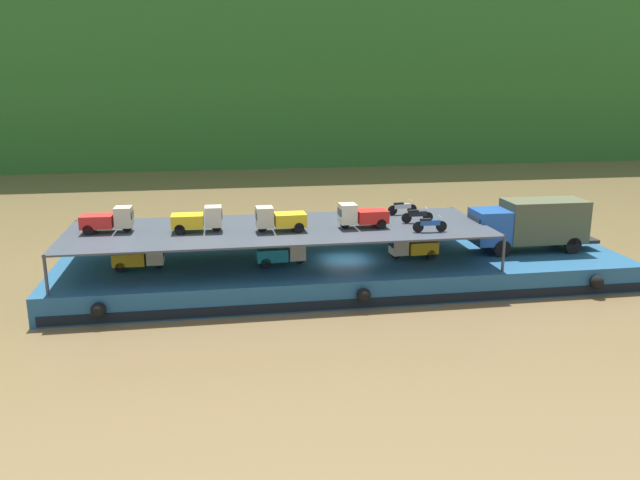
# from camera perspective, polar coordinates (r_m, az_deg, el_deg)

# --- Properties ---
(ground_plane) EXTENTS (400.00, 400.00, 0.00)m
(ground_plane) POSITION_cam_1_polar(r_m,az_deg,el_deg) (37.29, 2.29, -3.93)
(ground_plane) COLOR brown
(cargo_barge) EXTENTS (32.63, 9.21, 1.50)m
(cargo_barge) POSITION_cam_1_polar(r_m,az_deg,el_deg) (37.04, 2.31, -2.84)
(cargo_barge) COLOR navy
(cargo_barge) RESTS_ON ground
(covered_lorry) EXTENTS (7.88, 2.38, 3.10)m
(covered_lorry) POSITION_cam_1_polar(r_m,az_deg,el_deg) (40.23, 18.36, 1.42)
(covered_lorry) COLOR #1E4C99
(covered_lorry) RESTS_ON cargo_barge
(cargo_rack) EXTENTS (23.43, 7.81, 2.00)m
(cargo_rack) POSITION_cam_1_polar(r_m,az_deg,el_deg) (35.79, -3.62, 1.00)
(cargo_rack) COLOR #383D47
(cargo_rack) RESTS_ON cargo_barge
(mini_truck_lower_stern) EXTENTS (2.75, 1.22, 1.38)m
(mini_truck_lower_stern) POSITION_cam_1_polar(r_m,az_deg,el_deg) (36.14, -15.82, -1.44)
(mini_truck_lower_stern) COLOR gold
(mini_truck_lower_stern) RESTS_ON cargo_barge
(mini_truck_lower_aft) EXTENTS (2.77, 1.25, 1.38)m
(mini_truck_lower_aft) POSITION_cam_1_polar(r_m,az_deg,el_deg) (35.64, -3.43, -1.13)
(mini_truck_lower_aft) COLOR teal
(mini_truck_lower_aft) RESTS_ON cargo_barge
(mini_truck_lower_mid) EXTENTS (2.79, 1.29, 1.38)m
(mini_truck_lower_mid) POSITION_cam_1_polar(r_m,az_deg,el_deg) (37.30, 8.26, -0.55)
(mini_truck_lower_mid) COLOR gold
(mini_truck_lower_mid) RESTS_ON cargo_barge
(mini_truck_upper_stern) EXTENTS (2.77, 1.25, 1.38)m
(mini_truck_upper_stern) POSITION_cam_1_polar(r_m,az_deg,el_deg) (36.40, -18.44, 1.72)
(mini_truck_upper_stern) COLOR red
(mini_truck_upper_stern) RESTS_ON cargo_rack
(mini_truck_upper_mid) EXTENTS (2.75, 1.22, 1.38)m
(mini_truck_upper_mid) POSITION_cam_1_polar(r_m,az_deg,el_deg) (35.30, -10.86, 1.83)
(mini_truck_upper_mid) COLOR gold
(mini_truck_upper_mid) RESTS_ON cargo_rack
(mini_truck_upper_fore) EXTENTS (2.77, 1.25, 1.38)m
(mini_truck_upper_fore) POSITION_cam_1_polar(r_m,az_deg,el_deg) (34.86, -3.60, 1.90)
(mini_truck_upper_fore) COLOR gold
(mini_truck_upper_fore) RESTS_ON cargo_rack
(mini_truck_upper_bow) EXTENTS (2.77, 1.25, 1.38)m
(mini_truck_upper_bow) POSITION_cam_1_polar(r_m,az_deg,el_deg) (35.72, 3.79, 2.20)
(mini_truck_upper_bow) COLOR red
(mini_truck_upper_bow) RESTS_ON cargo_rack
(motorcycle_upper_port) EXTENTS (1.90, 0.55, 0.87)m
(motorcycle_upper_port) POSITION_cam_1_polar(r_m,az_deg,el_deg) (35.15, 9.76, 1.39)
(motorcycle_upper_port) COLOR black
(motorcycle_upper_port) RESTS_ON cargo_rack
(motorcycle_upper_centre) EXTENTS (1.90, 0.55, 0.87)m
(motorcycle_upper_centre) POSITION_cam_1_polar(r_m,az_deg,el_deg) (37.33, 8.66, 2.19)
(motorcycle_upper_centre) COLOR black
(motorcycle_upper_centre) RESTS_ON cargo_rack
(motorcycle_upper_stbd) EXTENTS (1.90, 0.55, 0.87)m
(motorcycle_upper_stbd) POSITION_cam_1_polar(r_m,az_deg,el_deg) (39.46, 7.35, 2.89)
(motorcycle_upper_stbd) COLOR black
(motorcycle_upper_stbd) RESTS_ON cargo_rack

